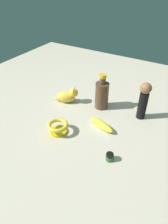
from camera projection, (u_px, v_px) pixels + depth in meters
The scene contains 7 objects.
ground at pixel (84, 125), 1.04m from camera, with size 2.00×2.00×0.00m, color #BCB29E.
banana at pixel (102, 125), 1.02m from camera, with size 0.15×0.04×0.04m, color yellow.
person_figure_adult at pixel (144, 99), 1.03m from camera, with size 0.06×0.06×0.21m.
bowl at pixel (58, 127), 0.98m from camera, with size 0.10×0.10×0.05m.
nail_polish_jar at pixel (110, 157), 0.85m from camera, with size 0.03×0.03×0.03m.
cat_figurine at pixel (68, 96), 1.19m from camera, with size 0.14×0.10×0.10m.
bottle_tall at pixel (102, 95), 1.13m from camera, with size 0.07×0.07×0.20m.
Camera 1 is at (-0.41, 0.69, 0.67)m, focal length 32.78 mm.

